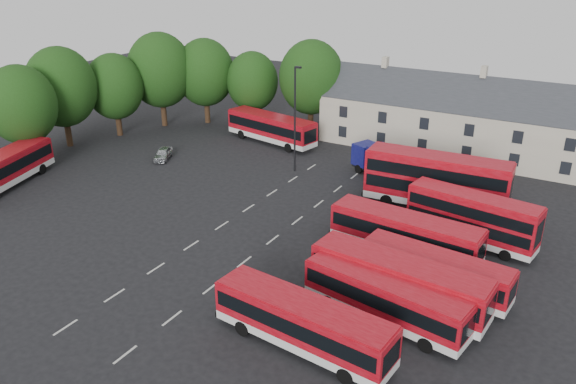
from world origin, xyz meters
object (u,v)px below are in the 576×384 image
at_px(box_truck, 386,162).
at_px(silver_car, 163,154).
at_px(bus_row_a, 303,320).
at_px(bus_dd_south, 472,216).
at_px(lamppost, 295,117).
at_px(bus_west, 4,167).

xyz_separation_m(box_truck, silver_car, (-23.28, -6.80, -1.20)).
bearing_deg(bus_row_a, bus_dd_south, 78.98).
bearing_deg(lamppost, bus_dd_south, -19.10).
relative_size(bus_west, box_truck, 1.55).
height_order(bus_dd_south, box_truck, bus_dd_south).
bearing_deg(bus_west, bus_row_a, -117.79).
bearing_deg(bus_dd_south, box_truck, 146.74).
distance_m(box_truck, lamppost, 10.14).
relative_size(bus_dd_south, box_truck, 1.32).
height_order(bus_dd_south, silver_car, bus_dd_south).
bearing_deg(bus_row_a, lamppost, 125.73).
distance_m(bus_west, box_truck, 37.18).
bearing_deg(lamppost, bus_west, -141.16).
bearing_deg(lamppost, silver_car, -163.88).
height_order(silver_car, lamppost, lamppost).
xyz_separation_m(bus_west, silver_car, (7.76, 13.65, -1.37)).
relative_size(bus_west, lamppost, 1.10).
xyz_separation_m(bus_dd_south, box_truck, (-10.63, 9.43, -0.50)).
xyz_separation_m(bus_west, box_truck, (31.04, 20.45, -0.17)).
xyz_separation_m(bus_row_a, box_truck, (-5.45, 27.14, -0.05)).
height_order(bus_row_a, bus_west, bus_west).
relative_size(bus_row_a, bus_west, 0.93).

